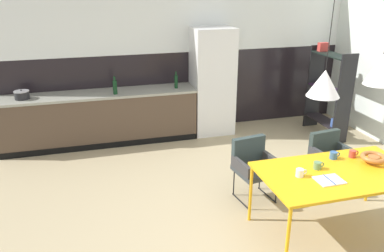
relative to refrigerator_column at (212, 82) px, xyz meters
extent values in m
plane|color=tan|center=(-0.49, -3.08, -0.95)|extent=(9.11, 9.11, 0.00)
cube|color=black|center=(-0.49, 0.36, -0.23)|extent=(6.55, 0.12, 1.44)
cube|color=white|center=(-0.49, 0.36, 1.22)|extent=(6.55, 0.12, 1.44)
cube|color=#4D3C2E|center=(-2.00, 0.00, -0.52)|extent=(3.24, 0.60, 0.85)
cube|color=gray|center=(-2.00, 0.00, -0.08)|extent=(3.27, 0.63, 0.04)
cube|color=black|center=(-2.00, -0.30, -0.90)|extent=(3.24, 0.01, 0.10)
cube|color=silver|center=(0.00, 0.00, 0.00)|extent=(0.72, 0.60, 1.90)
cube|color=#EFA514|center=(0.35, -3.29, -0.21)|extent=(1.70, 0.96, 0.03)
cylinder|color=gold|center=(-0.46, -2.85, -0.59)|extent=(0.04, 0.04, 0.72)
cylinder|color=orange|center=(1.16, -2.85, -0.59)|extent=(0.04, 0.04, 0.72)
cylinder|color=#F5A614|center=(-0.46, -3.73, -0.59)|extent=(0.04, 0.04, 0.72)
cube|color=#32373A|center=(-0.21, -2.43, -0.54)|extent=(0.54, 0.52, 0.06)
cube|color=#2E3A3A|center=(-0.24, -2.23, -0.33)|extent=(0.46, 0.15, 0.35)
cube|color=#373635|center=(0.01, -2.40, -0.44)|extent=(0.11, 0.42, 0.14)
cube|color=#373536|center=(-0.43, -2.46, -0.44)|extent=(0.11, 0.42, 0.14)
cylinder|color=black|center=(0.02, -2.59, -0.76)|extent=(0.02, 0.02, 0.38)
cylinder|color=black|center=(-0.38, -2.65, -0.76)|extent=(0.02, 0.02, 0.38)
cylinder|color=black|center=(-0.04, -2.22, -0.76)|extent=(0.02, 0.02, 0.38)
cylinder|color=black|center=(-0.44, -2.27, -0.76)|extent=(0.02, 0.02, 0.38)
cylinder|color=black|center=(-0.01, -2.40, -0.94)|extent=(0.08, 0.41, 0.02)
cylinder|color=black|center=(-0.41, -2.46, -0.94)|extent=(0.08, 0.41, 0.02)
cube|color=#32373A|center=(0.91, -2.42, -0.55)|extent=(0.53, 0.52, 0.06)
cube|color=#2D3835|center=(0.89, -2.22, -0.36)|extent=(0.46, 0.14, 0.32)
cube|color=#313A3B|center=(1.13, -2.39, -0.45)|extent=(0.10, 0.42, 0.14)
cube|color=#353538|center=(0.69, -2.45, -0.45)|extent=(0.10, 0.42, 0.14)
cylinder|color=black|center=(1.13, -2.58, -0.76)|extent=(0.02, 0.02, 0.37)
cylinder|color=black|center=(0.74, -2.63, -0.76)|extent=(0.02, 0.02, 0.37)
cylinder|color=black|center=(1.09, -2.21, -0.76)|extent=(0.02, 0.02, 0.37)
cylinder|color=black|center=(0.69, -2.26, -0.76)|extent=(0.02, 0.02, 0.37)
cylinder|color=black|center=(1.11, -2.39, -0.94)|extent=(0.07, 0.41, 0.02)
cylinder|color=black|center=(0.71, -2.44, -0.94)|extent=(0.07, 0.41, 0.02)
cylinder|color=#B2662D|center=(0.84, -3.20, -0.16)|extent=(0.12, 0.12, 0.08)
torus|color=#B56730|center=(0.84, -3.20, -0.13)|extent=(0.28, 0.28, 0.05)
cube|color=white|center=(0.06, -3.44, -0.19)|extent=(0.14, 0.22, 0.01)
cube|color=white|center=(0.20, -3.44, -0.19)|extent=(0.14, 0.22, 0.01)
cube|color=#334C8C|center=(0.13, -3.44, -0.18)|extent=(0.01, 0.22, 0.00)
cylinder|color=white|center=(-0.12, -3.27, -0.16)|extent=(0.08, 0.08, 0.08)
torus|color=white|center=(-0.06, -3.27, -0.15)|extent=(0.06, 0.01, 0.06)
cylinder|color=#B23D33|center=(0.71, -3.02, -0.16)|extent=(0.08, 0.08, 0.08)
torus|color=#B23D33|center=(0.76, -3.02, -0.15)|extent=(0.06, 0.01, 0.06)
cylinder|color=#5B8456|center=(0.16, -3.17, -0.16)|extent=(0.08, 0.08, 0.08)
torus|color=#5B8456|center=(0.21, -3.17, -0.15)|extent=(0.06, 0.01, 0.06)
cylinder|color=#335B93|center=(0.48, -2.99, -0.16)|extent=(0.09, 0.09, 0.08)
torus|color=#335B93|center=(0.53, -2.99, -0.15)|extent=(0.06, 0.01, 0.06)
cylinder|color=black|center=(-3.18, -0.03, 0.00)|extent=(0.23, 0.23, 0.12)
cylinder|color=gray|center=(-3.18, -0.03, 0.07)|extent=(0.23, 0.23, 0.01)
sphere|color=black|center=(-3.18, -0.03, 0.09)|extent=(0.02, 0.02, 0.02)
cylinder|color=#0F3319|center=(-1.73, -0.15, 0.06)|extent=(0.07, 0.07, 0.23)
cylinder|color=#0F3319|center=(-1.73, -0.15, 0.21)|extent=(0.03, 0.03, 0.07)
cylinder|color=#0F3319|center=(-0.68, -0.05, 0.06)|extent=(0.06, 0.06, 0.23)
cylinder|color=#0F3319|center=(-0.68, -0.05, 0.20)|extent=(0.02, 0.02, 0.06)
cube|color=black|center=(1.94, -0.23, -0.17)|extent=(0.30, 0.03, 1.55)
cube|color=black|center=(1.94, -1.14, -0.17)|extent=(0.30, 0.03, 1.55)
cube|color=black|center=(1.94, -0.69, -0.70)|extent=(0.30, 0.89, 0.02)
cube|color=#334C8C|center=(1.94, -1.03, -0.61)|extent=(0.18, 0.10, 0.15)
cube|color=black|center=(1.94, -0.69, -0.10)|extent=(0.30, 0.89, 0.02)
cube|color=black|center=(1.94, -0.69, 0.50)|extent=(0.30, 0.89, 0.02)
cube|color=#B73833|center=(1.94, -0.37, 0.59)|extent=(0.18, 0.10, 0.15)
cylinder|color=black|center=(0.01, -3.32, 1.41)|extent=(0.01, 0.01, 0.96)
cone|color=silver|center=(0.01, -3.32, 0.80)|extent=(0.32, 0.32, 0.26)
cone|color=silver|center=(0.69, -3.25, 0.88)|extent=(0.32, 0.32, 0.31)
camera|label=1|loc=(-2.15, -6.44, 1.74)|focal=36.32mm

